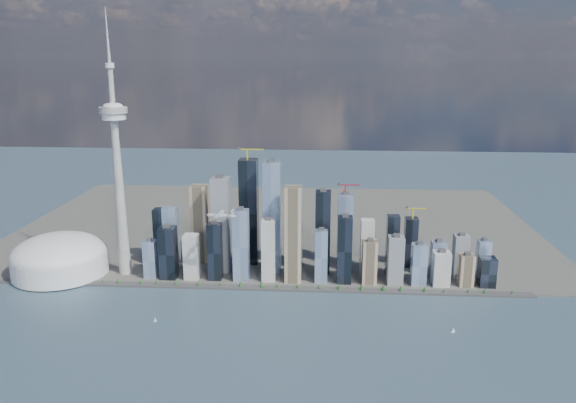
# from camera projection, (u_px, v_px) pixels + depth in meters

# --- Properties ---
(ground) EXTENTS (4000.00, 4000.00, 0.00)m
(ground) POSITION_uv_depth(u_px,v_px,m) (241.00, 351.00, 904.67)
(ground) COLOR #2D424F
(ground) RESTS_ON ground
(seawall) EXTENTS (1100.00, 22.00, 4.00)m
(seawall) POSITION_uv_depth(u_px,v_px,m) (259.00, 288.00, 1145.56)
(seawall) COLOR #383838
(seawall) RESTS_ON ground
(land) EXTENTS (1400.00, 900.00, 3.00)m
(land) POSITION_uv_depth(u_px,v_px,m) (278.00, 224.00, 1580.20)
(land) COLOR #4C4C47
(land) RESTS_ON ground
(shoreline_trees) EXTENTS (960.53, 7.20, 8.80)m
(shoreline_trees) POSITION_uv_depth(u_px,v_px,m) (259.00, 285.00, 1143.86)
(shoreline_trees) COLOR #3F2D1E
(shoreline_trees) RESTS_ON seawall
(skyscraper_cluster) EXTENTS (736.00, 142.00, 264.87)m
(skyscraper_cluster) POSITION_uv_depth(u_px,v_px,m) (291.00, 238.00, 1205.29)
(skyscraper_cluster) COLOR black
(skyscraper_cluster) RESTS_ON land
(needle_tower) EXTENTS (56.00, 56.00, 550.50)m
(needle_tower) POSITION_uv_depth(u_px,v_px,m) (118.00, 168.00, 1164.08)
(needle_tower) COLOR gray
(needle_tower) RESTS_ON land
(dome_stadium) EXTENTS (200.00, 200.00, 86.00)m
(dome_stadium) POSITION_uv_depth(u_px,v_px,m) (60.00, 257.00, 1212.98)
(dome_stadium) COLOR white
(dome_stadium) RESTS_ON land
(airplane) EXTENTS (60.47, 53.55, 14.73)m
(airplane) POSITION_uv_depth(u_px,v_px,m) (221.00, 215.00, 1075.05)
(airplane) COLOR silver
(airplane) RESTS_ON ground
(sailboat_west) EXTENTS (7.15, 2.25, 9.92)m
(sailboat_west) POSITION_uv_depth(u_px,v_px,m) (155.00, 320.00, 1003.59)
(sailboat_west) COLOR white
(sailboat_west) RESTS_ON ground
(sailboat_east) EXTENTS (7.20, 2.79, 9.94)m
(sailboat_east) POSITION_uv_depth(u_px,v_px,m) (453.00, 331.00, 964.31)
(sailboat_east) COLOR white
(sailboat_east) RESTS_ON ground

